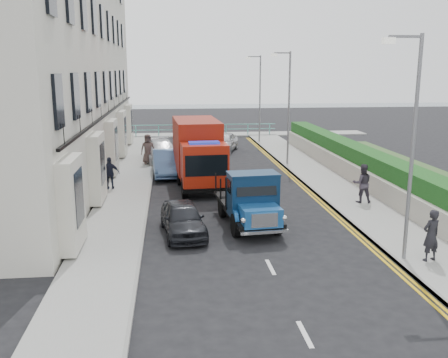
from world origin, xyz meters
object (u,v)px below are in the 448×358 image
Objects in this scene: lamp_mid at (287,102)px; lamp_far at (258,94)px; red_lorry at (198,151)px; lamp_near at (410,137)px; parked_car_front at (183,218)px; bedford_lorry at (252,203)px; pedestrian_east_near at (431,235)px.

lamp_mid is 10.00m from lamp_far.
lamp_far is (0.00, 10.00, 0.00)m from lamp_mid.
lamp_near is at bearing -66.36° from red_lorry.
lamp_mid is at bearing 55.29° from parked_car_front.
lamp_far is at bearing 65.36° from red_lorry.
bedford_lorry is at bearing 137.57° from lamp_near.
lamp_far is at bearing 90.00° from lamp_near.
lamp_far is 1.95× the size of parked_car_front.
lamp_mid reaches higher than pedestrian_east_near.
lamp_far reaches higher than red_lorry.
lamp_near is 12.92m from red_lorry.
lamp_near is 1.47× the size of bedford_lorry.
red_lorry is at bearing -75.58° from pedestrian_east_near.
lamp_far is 1.07× the size of red_lorry.
lamp_mid is 1.47× the size of bedford_lorry.
lamp_near is at bearing -33.95° from pedestrian_east_near.
red_lorry is at bearing 76.22° from parked_car_front.
lamp_near reaches higher than bedford_lorry.
bedford_lorry is 2.68m from parked_car_front.
lamp_near is 1.95× the size of parked_car_front.
lamp_far is at bearing 66.90° from parked_car_front.
lamp_far reaches higher than bedford_lorry.
lamp_near is at bearing -90.00° from lamp_far.
lamp_far is (0.00, 26.00, 0.00)m from lamp_near.
parked_car_front is at bearing -176.97° from bedford_lorry.
lamp_mid is 7.71m from red_lorry.
bedford_lorry is 7.77m from red_lorry.
parked_car_front is at bearing 153.20° from lamp_near.
lamp_far is 1.47× the size of bedford_lorry.
red_lorry is at bearing 116.85° from lamp_near.
parked_car_front is at bearing -118.32° from lamp_mid.
pedestrian_east_near is (6.56, -11.64, -0.84)m from red_lorry.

